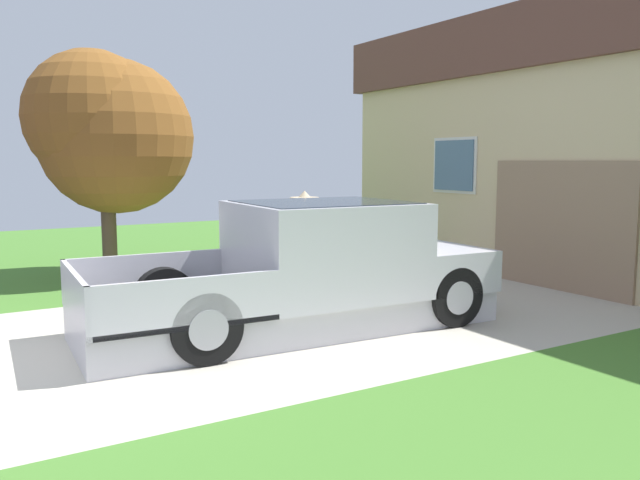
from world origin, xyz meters
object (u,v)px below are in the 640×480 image
Objects in this scene: front_yard_tree at (105,127)px; pickup_truck at (318,270)px; handbag at (295,292)px; person_with_hat at (305,239)px.

pickup_truck is at bearing 16.60° from front_yard_tree.
pickup_truck is at bearing -17.24° from handbag.
pickup_truck is 1.73m from person_with_hat.
handbag is (-1.52, 0.47, -0.62)m from pickup_truck.
handbag is 0.10× the size of front_yard_tree.
person_with_hat reaches higher than handbag.
person_with_hat is 0.41× the size of front_yard_tree.
person_with_hat is 4.59m from front_yard_tree.
handbag is at bearing 28.99° from front_yard_tree.
front_yard_tree reaches higher than handbag.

